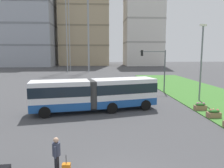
# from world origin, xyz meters

# --- Properties ---
(articulated_bus) EXTENTS (12.02, 5.02, 3.00)m
(articulated_bus) POSITION_xyz_m (-1.08, 12.46, 1.65)
(articulated_bus) COLOR white
(articulated_bus) RESTS_ON ground
(car_grey_wagon) EXTENTS (4.58, 2.43, 1.58)m
(car_grey_wagon) POSITION_xyz_m (-6.04, 22.31, 0.75)
(car_grey_wagon) COLOR slate
(car_grey_wagon) RESTS_ON ground
(pedestrian_crossing) EXTENTS (0.36, 0.58, 1.74)m
(pedestrian_crossing) POSITION_xyz_m (-2.69, 1.58, 1.00)
(pedestrian_crossing) COLOR black
(pedestrian_crossing) RESTS_ON ground
(flower_planter_3) EXTENTS (1.10, 0.56, 0.74)m
(flower_planter_3) POSITION_xyz_m (8.92, 9.40, 0.43)
(flower_planter_3) COLOR #937051
(flower_planter_3) RESTS_ON grass_median
(flower_planter_4) EXTENTS (1.10, 0.56, 0.74)m
(flower_planter_4) POSITION_xyz_m (8.92, 11.83, 0.43)
(flower_planter_4) COLOR #937051
(flower_planter_4) RESTS_ON grass_median
(traffic_light_far_right) EXTENTS (3.65, 0.28, 5.89)m
(traffic_light_far_right) POSITION_xyz_m (7.34, 22.00, 4.05)
(traffic_light_far_right) COLOR #474C51
(traffic_light_far_right) RESTS_ON ground
(streetlight_median) EXTENTS (0.70, 0.28, 8.62)m
(streetlight_median) POSITION_xyz_m (10.82, 16.05, 4.75)
(streetlight_median) COLOR slate
(streetlight_median) RESTS_ON ground
(apartment_tower_west) EXTENTS (21.56, 17.29, 41.61)m
(apartment_tower_west) POSITION_xyz_m (-30.00, 87.33, 20.83)
(apartment_tower_west) COLOR #9EA3AD
(apartment_tower_west) RESTS_ON ground
(apartment_tower_westcentre) EXTENTS (22.09, 17.94, 51.30)m
(apartment_tower_westcentre) POSITION_xyz_m (-6.90, 96.48, 25.67)
(apartment_tower_westcentre) COLOR tan
(apartment_tower_westcentre) RESTS_ON ground
(apartment_tower_centre) EXTENTS (16.50, 15.42, 49.20)m
(apartment_tower_centre) POSITION_xyz_m (19.56, 91.16, 24.62)
(apartment_tower_centre) COLOR silver
(apartment_tower_centre) RESTS_ON ground
(transmission_pylon) EXTENTS (9.00, 6.24, 33.35)m
(transmission_pylon) POSITION_xyz_m (-6.58, 58.28, 18.11)
(transmission_pylon) COLOR gray
(transmission_pylon) RESTS_ON ground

